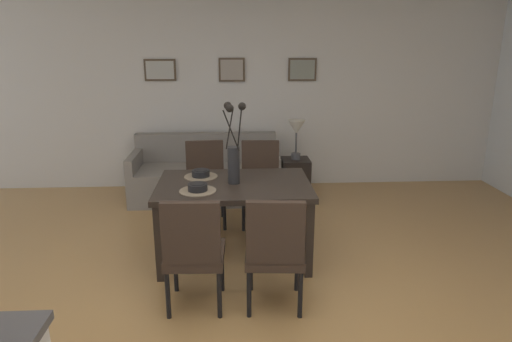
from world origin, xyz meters
TOP-DOWN VIEW (x-y plane):
  - ground_plane at (0.00, 0.00)m, footprint 9.00×9.00m
  - back_wall_panel at (0.00, 3.25)m, footprint 9.00×0.10m
  - dining_table at (-0.08, 0.96)m, footprint 1.40×0.94m
  - dining_chair_near_left at (-0.39, 0.09)m, footprint 0.45×0.45m
  - dining_chair_near_right at (-0.40, 1.84)m, footprint 0.47×0.47m
  - dining_chair_far_left at (0.21, 0.07)m, footprint 0.47×0.47m
  - dining_chair_far_right at (0.22, 1.82)m, footprint 0.46×0.46m
  - centerpiece_vase at (-0.08, 0.96)m, footprint 0.21×0.23m
  - placemat_near_left at (-0.40, 0.75)m, footprint 0.32×0.32m
  - bowl_near_left at (-0.40, 0.75)m, footprint 0.17×0.17m
  - placemat_near_right at (-0.40, 1.17)m, footprint 0.32×0.32m
  - bowl_near_right at (-0.40, 1.17)m, footprint 0.17×0.17m
  - sofa at (-0.44, 2.70)m, footprint 1.88×0.84m
  - side_table at (0.73, 2.61)m, footprint 0.36×0.36m
  - table_lamp at (0.73, 2.61)m, footprint 0.22×0.22m
  - framed_picture_left at (-1.03, 3.18)m, footprint 0.42×0.03m
  - framed_picture_center at (-0.08, 3.18)m, footprint 0.35×0.03m
  - framed_picture_right at (0.87, 3.18)m, footprint 0.38×0.03m

SIDE VIEW (x-z plane):
  - ground_plane at x=0.00m, z-range 0.00..0.00m
  - side_table at x=0.73m, z-range 0.00..0.52m
  - sofa at x=-0.44m, z-range -0.12..0.68m
  - dining_chair_near_left at x=-0.39m, z-range 0.05..0.97m
  - dining_chair_near_right at x=-0.40m, z-range 0.05..0.97m
  - dining_chair_far_left at x=0.21m, z-range 0.05..0.97m
  - dining_chair_far_right at x=0.22m, z-range 0.05..0.97m
  - dining_table at x=-0.08m, z-range 0.28..1.02m
  - placemat_near_left at x=-0.40m, z-range 0.74..0.75m
  - placemat_near_right at x=-0.40m, z-range 0.74..0.75m
  - bowl_near_left at x=-0.40m, z-range 0.75..0.81m
  - bowl_near_right at x=-0.40m, z-range 0.75..0.81m
  - table_lamp at x=0.73m, z-range 0.64..1.15m
  - centerpiece_vase at x=-0.08m, z-range 0.66..1.39m
  - back_wall_panel at x=0.00m, z-range 0.00..2.60m
  - framed_picture_left at x=-1.03m, z-range 1.48..1.76m
  - framed_picture_center at x=-0.08m, z-range 1.46..1.78m
  - framed_picture_right at x=0.87m, z-range 1.47..1.77m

